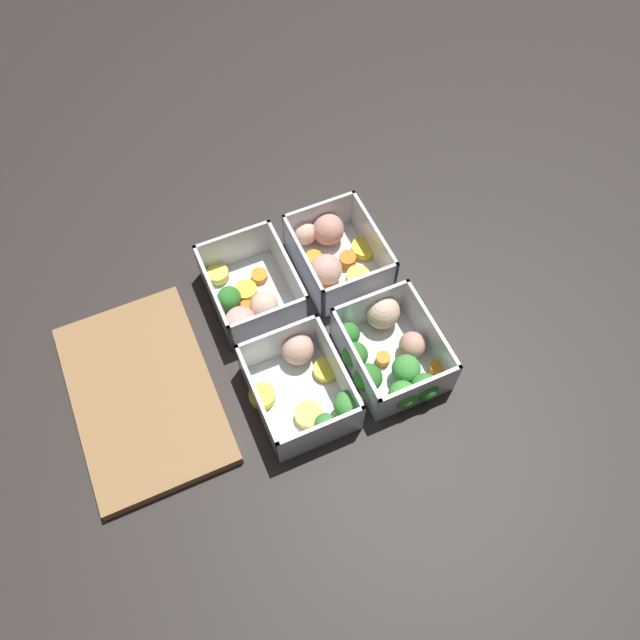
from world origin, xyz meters
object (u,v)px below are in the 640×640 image
container_near_left (390,353)px  container_far_left (306,386)px  container_near_right (333,252)px  container_far_right (249,297)px

container_near_left → container_far_left: (0.00, 0.12, -0.00)m
container_near_right → container_far_left: same height
container_near_left → container_far_right: (0.16, 0.14, -0.00)m
container_near_right → container_far_right: size_ratio=1.09×
container_near_left → container_near_right: same height
container_near_left → container_far_left: bearing=89.0°
container_near_left → container_far_left: same height
container_near_right → container_far_left: size_ratio=1.06×
container_far_left → container_far_right: same height
container_far_left → container_far_right: 0.16m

